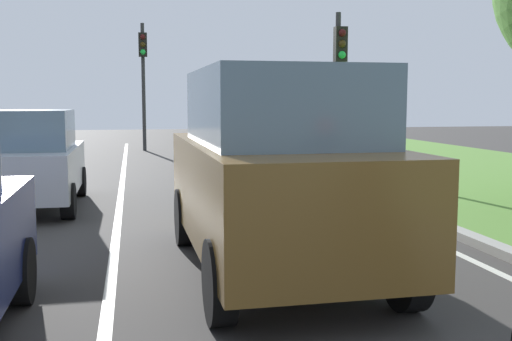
{
  "coord_description": "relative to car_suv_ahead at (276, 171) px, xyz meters",
  "views": [
    {
      "loc": [
        -0.44,
        1.79,
        1.94
      ],
      "look_at": [
        0.85,
        8.16,
        1.2
      ],
      "focal_mm": 42.93,
      "sensor_mm": 36.0,
      "label": 1
    }
  ],
  "objects": [
    {
      "name": "lane_line_right_edge",
      "position": [
        2.47,
        5.6,
        -1.16
      ],
      "size": [
        0.12,
        32.0,
        0.01
      ],
      "primitive_type": "cube",
      "color": "silver",
      "rests_on": "ground"
    },
    {
      "name": "traffic_light_far_median",
      "position": [
        -1.1,
        17.54,
        2.08
      ],
      "size": [
        0.32,
        0.5,
        4.9
      ],
      "color": "#2D2D2D",
      "rests_on": "ground"
    },
    {
      "name": "car_suv_ahead",
      "position": [
        0.0,
        0.0,
        0.0
      ],
      "size": [
        2.02,
        4.53,
        2.28
      ],
      "rotation": [
        0.0,
        0.0,
        0.01
      ],
      "color": "brown",
      "rests_on": "ground"
    },
    {
      "name": "car_hatchback_far",
      "position": [
        -3.38,
        4.91,
        -0.28
      ],
      "size": [
        1.75,
        3.71,
        1.78
      ],
      "rotation": [
        0.0,
        0.0,
        0.01
      ],
      "color": "#B7BABF",
      "rests_on": "ground"
    },
    {
      "name": "ground_plane",
      "position": [
        -1.13,
        5.6,
        -1.17
      ],
      "size": [
        60.0,
        60.0,
        0.0
      ],
      "primitive_type": "plane",
      "color": "#383533"
    },
    {
      "name": "lane_line_center",
      "position": [
        -1.83,
        5.6,
        -1.16
      ],
      "size": [
        0.12,
        32.0,
        0.01
      ],
      "primitive_type": "cube",
      "color": "silver",
      "rests_on": "ground"
    },
    {
      "name": "traffic_light_near_right",
      "position": [
        3.81,
        8.92,
        1.63
      ],
      "size": [
        0.32,
        0.5,
        4.25
      ],
      "color": "#2D2D2D",
      "rests_on": "ground"
    },
    {
      "name": "curb_right",
      "position": [
        2.97,
        5.6,
        -1.11
      ],
      "size": [
        0.24,
        48.0,
        0.12
      ],
      "primitive_type": "cube",
      "color": "#9E9B93",
      "rests_on": "ground"
    }
  ]
}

